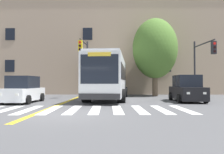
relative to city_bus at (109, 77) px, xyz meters
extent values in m
plane|color=#4C4C4F|center=(-1.63, -9.01, -1.89)|extent=(120.00, 120.00, 0.00)
cube|color=white|center=(-5.02, -7.43, -1.89)|extent=(0.62, 3.72, 0.01)
cube|color=white|center=(-3.89, -7.39, -1.89)|extent=(0.62, 3.72, 0.01)
cube|color=white|center=(-2.75, -7.35, -1.89)|extent=(0.62, 3.72, 0.01)
cube|color=white|center=(-1.61, -7.31, -1.89)|extent=(0.62, 3.72, 0.01)
cube|color=white|center=(-0.48, -7.27, -1.89)|extent=(0.62, 3.72, 0.01)
cube|color=white|center=(0.66, -7.23, -1.89)|extent=(0.62, 3.72, 0.01)
cube|color=white|center=(1.80, -7.19, -1.89)|extent=(0.62, 3.72, 0.01)
cube|color=white|center=(2.93, -7.15, -1.89)|extent=(0.62, 3.72, 0.01)
cube|color=white|center=(4.07, -7.11, -1.89)|extent=(0.62, 3.72, 0.01)
cube|color=gold|center=(-3.08, 6.69, -1.89)|extent=(0.12, 36.00, 0.01)
cube|color=gold|center=(-2.92, 6.69, -1.89)|extent=(0.12, 36.00, 0.01)
cube|color=white|center=(0.00, 0.02, -0.04)|extent=(3.37, 11.19, 2.96)
cube|color=black|center=(1.28, -0.07, 0.26)|extent=(0.78, 10.13, 1.06)
cube|color=black|center=(-1.28, 0.12, 0.26)|extent=(0.78, 10.13, 1.06)
cube|color=black|center=(-0.41, -5.49, 0.31)|extent=(2.29, 0.19, 1.77)
cube|color=yellow|center=(-0.41, -5.49, 1.20)|extent=(1.40, 0.13, 0.24)
cube|color=#232326|center=(-0.41, -5.52, -1.34)|extent=(2.50, 0.29, 0.36)
cube|color=silver|center=(0.00, 0.02, 1.52)|extent=(3.18, 10.74, 0.16)
cylinder|color=black|center=(0.96, -3.48, -1.41)|extent=(0.63, 1.00, 0.96)
cylinder|color=black|center=(-1.47, -3.30, -1.41)|extent=(0.63, 1.00, 0.96)
cylinder|color=black|center=(1.40, 2.41, -1.41)|extent=(0.63, 1.00, 0.96)
cylinder|color=black|center=(-1.03, 2.59, -1.41)|extent=(0.63, 1.00, 0.96)
cube|color=white|center=(-5.85, -3.51, -1.31)|extent=(1.80, 3.97, 0.83)
cube|color=black|center=(-5.85, -3.47, -0.47)|extent=(1.59, 2.20, 0.85)
cube|color=white|center=(-5.38, -5.51, -1.23)|extent=(0.20, 0.04, 0.14)
cube|color=white|center=(-6.41, -5.49, -1.23)|extent=(0.20, 0.04, 0.14)
cylinder|color=black|center=(-5.00, -4.75, -1.59)|extent=(0.23, 0.60, 0.60)
cylinder|color=black|center=(-6.76, -4.71, -1.59)|extent=(0.23, 0.60, 0.60)
cylinder|color=black|center=(-4.95, -2.31, -1.59)|extent=(0.23, 0.60, 0.60)
cylinder|color=black|center=(-6.70, -2.28, -1.59)|extent=(0.23, 0.60, 0.60)
cube|color=black|center=(5.79, -2.42, -1.27)|extent=(1.83, 4.18, 0.91)
cube|color=black|center=(5.79, -2.37, -0.39)|extent=(1.61, 2.31, 0.86)
cube|color=white|center=(6.25, -4.52, -1.18)|extent=(0.20, 0.05, 0.14)
cube|color=white|center=(5.22, -4.49, -1.18)|extent=(0.20, 0.05, 0.14)
cylinder|color=black|center=(6.64, -3.72, -1.59)|extent=(0.24, 0.61, 0.60)
cylinder|color=black|center=(4.87, -3.67, -1.59)|extent=(0.24, 0.61, 0.60)
cylinder|color=black|center=(6.71, -1.16, -1.59)|extent=(0.24, 0.61, 0.60)
cylinder|color=black|center=(4.94, -1.11, -1.59)|extent=(0.24, 0.61, 0.60)
cylinder|color=#28282D|center=(7.89, 1.75, 0.71)|extent=(0.16, 0.16, 5.20)
cylinder|color=#28282D|center=(8.00, -0.05, 2.78)|extent=(0.34, 3.61, 0.11)
cube|color=#28282D|center=(8.11, -1.71, 2.18)|extent=(0.36, 0.30, 1.00)
cylinder|color=red|center=(8.12, -1.86, 2.48)|extent=(0.22, 0.04, 0.22)
cylinder|color=black|center=(8.12, -1.86, 2.18)|extent=(0.22, 0.04, 0.22)
cylinder|color=black|center=(8.12, -1.86, 1.88)|extent=(0.22, 0.04, 0.22)
cylinder|color=#28282D|center=(-2.30, 3.40, 0.88)|extent=(0.16, 0.16, 5.54)
cylinder|color=#28282D|center=(-2.40, 1.75, 3.26)|extent=(0.32, 3.30, 0.11)
cube|color=yellow|center=(-2.50, 0.26, 2.66)|extent=(0.36, 0.30, 1.00)
cylinder|color=red|center=(-2.51, 0.11, 2.96)|extent=(0.22, 0.04, 0.22)
cylinder|color=black|center=(-2.51, 0.11, 2.66)|extent=(0.22, 0.04, 0.22)
cylinder|color=black|center=(-2.51, 0.11, 2.36)|extent=(0.22, 0.04, 0.22)
cylinder|color=brown|center=(4.66, 4.20, -0.75)|extent=(0.57, 0.57, 2.29)
ellipsoid|color=#4C752D|center=(4.66, 4.20, 3.05)|extent=(5.10, 5.40, 6.24)
cube|color=tan|center=(1.84, 11.02, 4.73)|extent=(33.94, 8.91, 13.24)
cube|color=black|center=(-11.73, 6.53, 1.42)|extent=(1.10, 0.06, 1.40)
cube|color=black|center=(-2.68, 6.53, 1.42)|extent=(1.10, 0.06, 1.40)
cube|color=black|center=(6.37, 6.53, 1.42)|extent=(1.10, 0.06, 1.40)
cube|color=black|center=(-11.73, 6.53, 5.13)|extent=(1.10, 0.06, 1.40)
cube|color=black|center=(-2.68, 6.53, 5.13)|extent=(1.10, 0.06, 1.40)
cube|color=black|center=(6.37, 6.53, 5.13)|extent=(1.10, 0.06, 1.40)
camera|label=1|loc=(0.57, -18.52, -0.48)|focal=35.00mm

